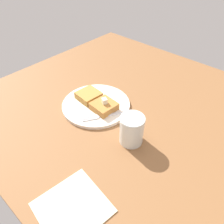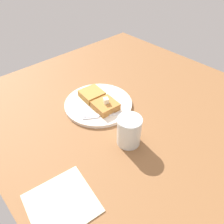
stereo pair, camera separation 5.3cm
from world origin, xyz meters
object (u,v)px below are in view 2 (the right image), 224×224
(plate, at_px, (98,104))
(napkin, at_px, (62,203))
(syrup_jar, at_px, (129,132))
(fork, at_px, (102,115))

(plate, bearing_deg, napkin, 126.80)
(syrup_jar, distance_m, napkin, 0.27)
(plate, height_order, syrup_jar, syrup_jar)
(fork, bearing_deg, syrup_jar, 176.31)
(fork, xyz_separation_m, napkin, (-0.17, 0.28, -0.01))
(syrup_jar, xyz_separation_m, napkin, (-0.03, 0.27, -0.04))
(syrup_jar, bearing_deg, plate, -13.30)
(plate, xyz_separation_m, napkin, (-0.24, 0.32, -0.01))
(plate, xyz_separation_m, fork, (-0.07, 0.04, 0.01))
(plate, relative_size, fork, 1.83)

